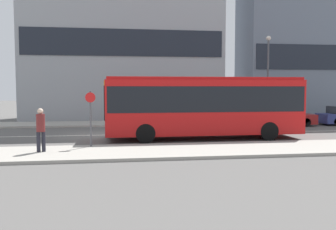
{
  "coord_description": "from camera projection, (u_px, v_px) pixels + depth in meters",
  "views": [
    {
      "loc": [
        0.73,
        -21.62,
        2.72
      ],
      "look_at": [
        3.64,
        -2.0,
        1.26
      ],
      "focal_mm": 40.0,
      "sensor_mm": 36.0,
      "label": 1
    }
  ],
  "objects": [
    {
      "name": "apartment_block_right_tower",
      "position": [
        310.0,
        12.0,
        35.35
      ],
      "size": [
        13.12,
        5.03,
        19.67
      ],
      "color": "slate",
      "rests_on": "ground_plane"
    },
    {
      "name": "sidewalk_far",
      "position": [
        103.0,
        124.0,
        27.58
      ],
      "size": [
        44.0,
        3.5,
        0.13
      ],
      "color": "#A39E93",
      "rests_on": "ground_plane"
    },
    {
      "name": "street_lamp",
      "position": [
        268.0,
        69.0,
        28.51
      ],
      "size": [
        0.36,
        0.36,
        6.5
      ],
      "color": "#4C4C51",
      "rests_on": "sidewalk_far"
    },
    {
      "name": "pedestrian_near_stop",
      "position": [
        41.0,
        127.0,
        15.05
      ],
      "size": [
        0.34,
        0.34,
        1.76
      ],
      "rotation": [
        0.0,
        0.0,
        0.31
      ],
      "color": "#23232D",
      "rests_on": "sidewalk_near"
    },
    {
      "name": "bus_stop_sign",
      "position": [
        91.0,
        114.0,
        16.42
      ],
      "size": [
        0.44,
        0.12,
        2.43
      ],
      "color": "#4C4C51",
      "rests_on": "sidewalk_near"
    },
    {
      "name": "parked_car_0",
      "position": [
        283.0,
        117.0,
        26.5
      ],
      "size": [
        4.37,
        1.72,
        1.33
      ],
      "color": "maroon",
      "rests_on": "ground_plane"
    },
    {
      "name": "sidewalk_near",
      "position": [
        95.0,
        153.0,
        15.25
      ],
      "size": [
        44.0,
        3.5,
        0.13
      ],
      "color": "#A39E93",
      "rests_on": "ground_plane"
    },
    {
      "name": "ground_plane",
      "position": [
        100.0,
        135.0,
        21.42
      ],
      "size": [
        120.0,
        120.0,
        0.0
      ],
      "primitive_type": "plane",
      "color": "#595654"
    },
    {
      "name": "city_bus",
      "position": [
        203.0,
        104.0,
        19.82
      ],
      "size": [
        10.31,
        2.62,
        3.26
      ],
      "rotation": [
        0.0,
        0.0,
        0.08
      ],
      "color": "red",
      "rests_on": "ground_plane"
    },
    {
      "name": "lane_centerline",
      "position": [
        100.0,
        135.0,
        21.42
      ],
      "size": [
        41.8,
        0.16,
        0.01
      ],
      "color": "silver",
      "rests_on": "ground_plane"
    }
  ]
}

